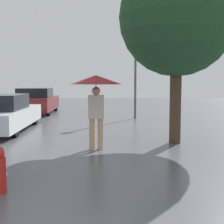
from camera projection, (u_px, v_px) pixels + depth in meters
name	position (u px, v px, depth m)	size (l,w,h in m)	color
pedestrian	(96.00, 87.00, 7.43)	(1.24, 1.24, 1.79)	tan
parked_car_middle	(0.00, 114.00, 10.49)	(1.88, 4.50, 1.22)	silver
parked_car_farthest	(36.00, 101.00, 16.34)	(1.84, 4.09, 1.32)	maroon
tree	(177.00, 19.00, 8.06)	(3.02, 3.02, 4.79)	#473323
street_lamp	(135.00, 52.00, 13.74)	(0.35, 0.35, 4.11)	#515456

